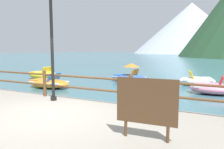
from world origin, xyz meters
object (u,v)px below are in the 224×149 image
pedal_boat_0 (43,75)px  pedal_boat_3 (130,76)px  lamp_post (51,22)px  pedal_boat_1 (197,81)px  pedal_boat_4 (213,88)px  pedal_boat_5 (49,83)px  sign_board (146,102)px

pedal_boat_0 → pedal_boat_3: size_ratio=0.92×
lamp_post → pedal_boat_1: bearing=64.9°
lamp_post → pedal_boat_4: size_ratio=2.03×
pedal_boat_4 → pedal_boat_5: 8.50m
lamp_post → pedal_boat_0: size_ratio=1.73×
pedal_boat_1 → pedal_boat_5: (-7.29, -4.63, -0.00)m
pedal_boat_3 → pedal_boat_4: 5.19m
pedal_boat_0 → lamp_post: bearing=-43.9°
lamp_post → pedal_boat_1: 9.43m
pedal_boat_1 → pedal_boat_5: bearing=-147.6°
lamp_post → pedal_boat_4: (4.75, 5.69, -2.73)m
pedal_boat_1 → pedal_boat_4: pedal_boat_4 is taller
pedal_boat_4 → pedal_boat_5: bearing=-165.2°
sign_board → pedal_boat_0: size_ratio=0.47×
lamp_post → sign_board: 4.57m
lamp_post → pedal_boat_4: bearing=50.2°
pedal_boat_0 → sign_board: bearing=-37.5°
pedal_boat_1 → pedal_boat_5: size_ratio=0.92×
pedal_boat_4 → pedal_boat_5: (-8.22, -2.16, -0.02)m
pedal_boat_0 → pedal_boat_5: pedal_boat_0 is taller
sign_board → pedal_boat_4: 7.51m
pedal_boat_3 → pedal_boat_5: pedal_boat_3 is taller
pedal_boat_1 → pedal_boat_3: size_ratio=0.88×
lamp_post → sign_board: size_ratio=3.67×
pedal_boat_1 → pedal_boat_4: bearing=-69.5°
sign_board → pedal_boat_4: (0.95, 7.40, -0.84)m
sign_board → pedal_boat_0: (-10.03, 7.69, -0.82)m
sign_board → pedal_boat_1: size_ratio=0.50×
pedal_boat_1 → lamp_post: bearing=-115.1°
pedal_boat_0 → pedal_boat_4: 10.98m
lamp_post → pedal_boat_5: (-3.47, 3.53, -2.76)m
pedal_boat_1 → pedal_boat_5: 8.64m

